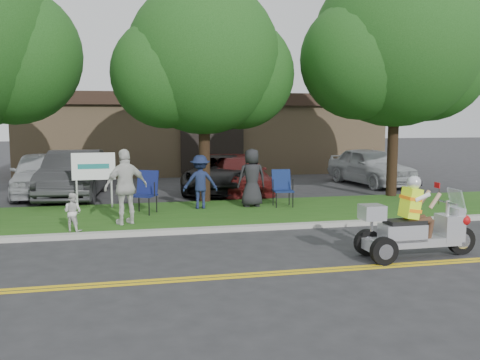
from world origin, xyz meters
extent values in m
plane|color=#28282B|center=(0.00, 0.00, 0.00)|extent=(120.00, 120.00, 0.00)
cube|color=gold|center=(0.00, -0.58, 0.01)|extent=(60.00, 0.10, 0.01)
cube|color=gold|center=(0.00, -0.42, 0.01)|extent=(60.00, 0.10, 0.01)
cube|color=#A8A89E|center=(0.00, 3.05, 0.06)|extent=(60.00, 0.25, 0.12)
cube|color=#205115|center=(0.00, 5.20, 0.06)|extent=(60.00, 4.00, 0.10)
cube|color=#9E7F5B|center=(2.00, 19.00, 2.00)|extent=(18.00, 8.00, 4.00)
cube|color=black|center=(2.00, 14.95, 3.70)|extent=(18.00, 0.30, 0.60)
sphere|color=#194413|center=(-5.15, 7.30, 4.59)|extent=(4.05, 4.05, 4.05)
cylinder|color=#332114|center=(0.50, 7.20, 2.10)|extent=(0.36, 0.36, 4.20)
sphere|color=#194413|center=(0.50, 7.20, 4.65)|extent=(4.80, 4.80, 4.80)
sphere|color=#194413|center=(1.70, 7.50, 4.20)|extent=(3.60, 3.60, 3.60)
sphere|color=#194413|center=(-0.70, 7.00, 4.12)|extent=(3.36, 3.36, 3.36)
cylinder|color=#332114|center=(7.00, 7.00, 2.38)|extent=(0.36, 0.36, 4.76)
sphere|color=#194413|center=(7.00, 7.00, 5.27)|extent=(5.60, 5.60, 5.60)
sphere|color=#194413|center=(8.40, 7.30, 4.76)|extent=(4.20, 4.20, 4.20)
sphere|color=#194413|center=(5.60, 6.80, 4.68)|extent=(3.92, 3.92, 3.92)
cylinder|color=silver|center=(-3.40, 6.60, 0.55)|extent=(0.06, 0.06, 1.10)
cylinder|color=silver|center=(-2.40, 6.60, 0.55)|extent=(0.06, 0.06, 1.10)
cube|color=white|center=(-2.90, 6.60, 1.35)|extent=(1.25, 0.06, 0.80)
cylinder|color=black|center=(4.69, -0.04, 0.29)|extent=(0.57, 0.14, 0.57)
cylinder|color=black|center=(2.79, -0.40, 0.27)|extent=(0.53, 0.15, 0.53)
cylinder|color=black|center=(2.79, 0.28, 0.27)|extent=(0.53, 0.15, 0.53)
cube|color=silver|center=(3.65, -0.05, 0.32)|extent=(1.81, 0.46, 0.17)
cube|color=silver|center=(3.36, -0.05, 0.52)|extent=(0.86, 0.45, 0.33)
cube|color=black|center=(3.41, -0.05, 0.72)|extent=(0.76, 0.41, 0.10)
cube|color=silver|center=(4.41, -0.04, 0.57)|extent=(0.43, 0.46, 0.52)
cube|color=silver|center=(4.54, -0.04, 1.12)|extent=(0.19, 0.44, 0.46)
cube|color=silver|center=(2.69, -0.06, 0.95)|extent=(0.43, 0.40, 0.29)
sphere|color=#B20C0F|center=(4.63, -0.17, 0.74)|extent=(0.21, 0.21, 0.21)
cube|color=#BEE918|center=(3.51, -0.05, 1.10)|extent=(0.33, 0.38, 0.62)
sphere|color=silver|center=(3.57, -0.05, 1.50)|extent=(0.28, 0.28, 0.28)
cylinder|color=black|center=(-1.85, 5.26, 0.35)|extent=(0.03, 0.03, 0.50)
cylinder|color=black|center=(-1.36, 5.01, 0.35)|extent=(0.03, 0.03, 0.50)
cylinder|color=black|center=(-1.62, 5.70, 0.35)|extent=(0.03, 0.03, 0.50)
cylinder|color=black|center=(-1.13, 5.45, 0.35)|extent=(0.03, 0.03, 0.50)
cube|color=#111950|center=(-1.49, 5.35, 0.62)|extent=(0.81, 0.79, 0.05)
cube|color=#111950|center=(-1.37, 5.60, 0.96)|extent=(0.64, 0.45, 0.68)
cylinder|color=black|center=(2.39, 5.42, 0.34)|extent=(0.03, 0.03, 0.46)
cylinder|color=black|center=(2.89, 5.38, 0.34)|extent=(0.03, 0.03, 0.46)
cylinder|color=black|center=(2.42, 5.88, 0.34)|extent=(0.03, 0.03, 0.46)
cylinder|color=black|center=(2.93, 5.85, 0.34)|extent=(0.03, 0.03, 0.46)
cube|color=#101F4F|center=(2.66, 5.63, 0.58)|extent=(0.62, 0.57, 0.04)
cube|color=#101F4F|center=(2.67, 5.88, 0.90)|extent=(0.59, 0.21, 0.63)
imported|color=silver|center=(-1.96, 3.98, 1.05)|extent=(1.20, 0.84, 1.89)
imported|color=#172041|center=(0.17, 5.86, 0.90)|extent=(1.05, 0.64, 1.58)
imported|color=black|center=(1.74, 5.86, 0.98)|extent=(0.88, 0.59, 1.76)
imported|color=silver|center=(-3.19, 3.40, 0.56)|extent=(0.56, 0.52, 0.91)
imported|color=#B0B2B7|center=(-5.00, 10.26, 0.80)|extent=(2.43, 4.86, 1.59)
imported|color=#2C2D2F|center=(-3.75, 9.42, 0.83)|extent=(2.09, 5.12, 1.65)
imported|color=black|center=(1.50, 9.78, 0.69)|extent=(3.79, 5.47, 1.39)
imported|color=#551413|center=(2.14, 9.51, 0.67)|extent=(2.00, 4.69, 1.35)
imported|color=#AEB1B5|center=(8.00, 10.58, 0.79)|extent=(2.43, 4.81, 1.57)
camera|label=1|loc=(-1.84, -8.93, 2.72)|focal=38.00mm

